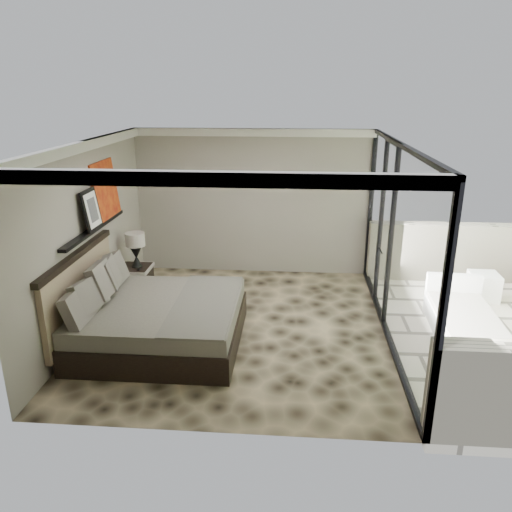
# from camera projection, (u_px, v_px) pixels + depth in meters

# --- Properties ---
(floor) EXTENTS (5.00, 5.00, 0.00)m
(floor) POSITION_uv_depth(u_px,v_px,m) (239.00, 327.00, 7.72)
(floor) COLOR black
(floor) RESTS_ON ground
(ceiling) EXTENTS (4.50, 5.00, 0.02)m
(ceiling) POSITION_uv_depth(u_px,v_px,m) (236.00, 143.00, 6.82)
(ceiling) COLOR silver
(ceiling) RESTS_ON back_wall
(back_wall) EXTENTS (4.50, 0.02, 2.80)m
(back_wall) POSITION_uv_depth(u_px,v_px,m) (253.00, 203.00, 9.62)
(back_wall) COLOR gray
(back_wall) RESTS_ON floor
(left_wall) EXTENTS (0.02, 5.00, 2.80)m
(left_wall) POSITION_uv_depth(u_px,v_px,m) (89.00, 237.00, 7.44)
(left_wall) COLOR gray
(left_wall) RESTS_ON floor
(glass_wall) EXTENTS (0.08, 5.00, 2.80)m
(glass_wall) POSITION_uv_depth(u_px,v_px,m) (394.00, 244.00, 7.10)
(glass_wall) COLOR white
(glass_wall) RESTS_ON floor
(terrace_slab) EXTENTS (3.00, 5.00, 0.12)m
(terrace_slab) POSITION_uv_depth(u_px,v_px,m) (488.00, 340.00, 7.45)
(terrace_slab) COLOR beige
(terrace_slab) RESTS_ON ground
(picture_ledge) EXTENTS (0.12, 2.20, 0.05)m
(picture_ledge) POSITION_uv_depth(u_px,v_px,m) (94.00, 229.00, 7.50)
(picture_ledge) COLOR black
(picture_ledge) RESTS_ON left_wall
(bed) EXTENTS (2.31, 2.23, 1.28)m
(bed) POSITION_uv_depth(u_px,v_px,m) (153.00, 318.00, 7.15)
(bed) COLOR black
(bed) RESTS_ON floor
(nightstand) EXTENTS (0.68, 0.68, 0.58)m
(nightstand) POSITION_uv_depth(u_px,v_px,m) (135.00, 279.00, 8.85)
(nightstand) COLOR black
(nightstand) RESTS_ON floor
(table_lamp) EXTENTS (0.34, 0.34, 0.62)m
(table_lamp) POSITION_uv_depth(u_px,v_px,m) (135.00, 245.00, 8.66)
(table_lamp) COLOR black
(table_lamp) RESTS_ON nightstand
(abstract_canvas) EXTENTS (0.13, 0.90, 0.90)m
(abstract_canvas) POSITION_uv_depth(u_px,v_px,m) (105.00, 190.00, 7.92)
(abstract_canvas) COLOR #A5320E
(abstract_canvas) RESTS_ON picture_ledge
(framed_print) EXTENTS (0.11, 0.50, 0.60)m
(framed_print) POSITION_uv_depth(u_px,v_px,m) (91.00, 210.00, 7.27)
(framed_print) COLOR black
(framed_print) RESTS_ON picture_ledge
(ottoman) EXTENTS (0.49, 0.49, 0.47)m
(ottoman) POSITION_uv_depth(u_px,v_px,m) (483.00, 287.00, 8.65)
(ottoman) COLOR white
(ottoman) RESTS_ON terrace_slab
(lounger) EXTENTS (0.94, 1.76, 0.68)m
(lounger) POSITION_uv_depth(u_px,v_px,m) (464.00, 321.00, 7.44)
(lounger) COLOR white
(lounger) RESTS_ON terrace_slab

